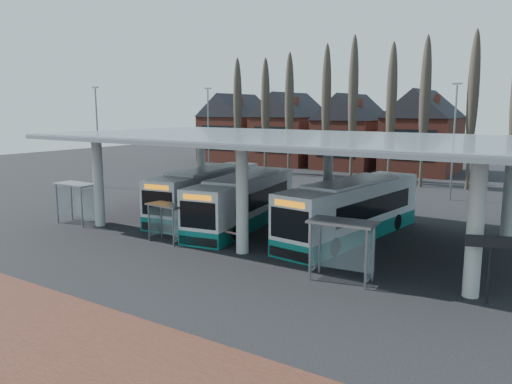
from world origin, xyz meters
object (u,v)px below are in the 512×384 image
Objects in this scene: bus_0 at (207,193)px; bus_2 at (352,210)px; bus_1 at (244,202)px; shelter_1 at (168,214)px; shelter_0 at (78,194)px; shelter_2 at (343,237)px.

bus_0 is 11.94m from bus_2.
bus_2 is (7.58, 0.95, 0.07)m from bus_1.
shelter_1 is (3.07, -7.53, 0.04)m from bus_0.
shelter_0 is (-10.09, -5.95, 0.43)m from bus_1.
bus_0 reaches higher than shelter_1.
bus_1 is 0.96× the size of bus_2.
bus_0 is at bearing 145.92° from shelter_2.
shelter_0 is (-17.66, -6.90, 0.37)m from bus_2.
bus_0 reaches higher than shelter_0.
shelter_0 reaches higher than shelter_1.
bus_1 is 7.64m from bus_2.
shelter_0 is (-5.73, -7.33, 0.41)m from bus_0.
shelter_1 is 11.62m from shelter_2.
shelter_1 is at bearing -111.70° from bus_1.
shelter_0 is at bearing -151.84° from bus_2.
shelter_2 is at bearing 1.71° from shelter_1.
bus_0 is at bearing 50.85° from shelter_0.
shelter_0 is 8.81m from shelter_1.
shelter_1 is at bearing -76.50° from bus_0.
shelter_1 is (-8.86, -7.10, -0.01)m from bus_2.
shelter_0 is at bearing 172.65° from shelter_2.
bus_1 is 11.72m from shelter_0.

